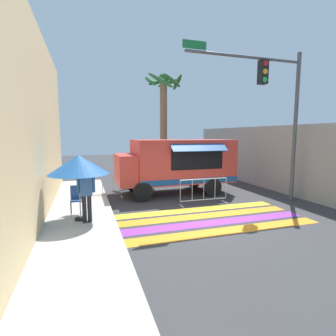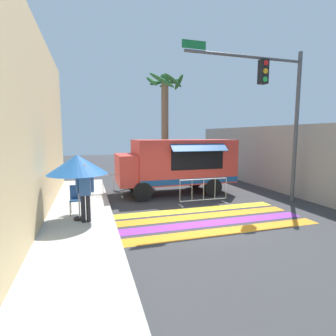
{
  "view_description": "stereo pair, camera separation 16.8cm",
  "coord_description": "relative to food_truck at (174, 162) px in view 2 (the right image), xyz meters",
  "views": [
    {
      "loc": [
        -3.92,
        -7.97,
        2.8
      ],
      "look_at": [
        -0.57,
        2.45,
        1.42
      ],
      "focal_mm": 28.0,
      "sensor_mm": 36.0,
      "label": 1
    },
    {
      "loc": [
        -3.76,
        -8.02,
        2.8
      ],
      "look_at": [
        -0.57,
        2.45,
        1.42
      ],
      "focal_mm": 28.0,
      "sensor_mm": 36.0,
      "label": 2
    }
  ],
  "objects": [
    {
      "name": "crosswalk_painted",
      "position": [
        -0.13,
        -4.03,
        -1.5
      ],
      "size": [
        6.4,
        2.84,
        0.01
      ],
      "color": "orange",
      "rests_on": "ground_plane"
    },
    {
      "name": "concrete_wall_right",
      "position": [
        5.09,
        -0.72,
        0.13
      ],
      "size": [
        0.2,
        16.0,
        3.26
      ],
      "color": "#A39E93",
      "rests_on": "ground_plane"
    },
    {
      "name": "patio_umbrella",
      "position": [
        -4.23,
        -3.25,
        0.39
      ],
      "size": [
        1.83,
        1.83,
        2.05
      ],
      "color": "black",
      "rests_on": "sidewalk_left"
    },
    {
      "name": "sidewalk_left",
      "position": [
        -5.38,
        -3.72,
        -1.43
      ],
      "size": [
        4.4,
        16.0,
        0.15
      ],
      "color": "#B7B5AD",
      "rests_on": "ground_plane"
    },
    {
      "name": "traffic_signal_pole",
      "position": [
        3.33,
        -2.82,
        2.71
      ],
      "size": [
        5.14,
        0.29,
        6.1
      ],
      "color": "#515456",
      "rests_on": "ground_plane"
    },
    {
      "name": "folding_chair",
      "position": [
        -4.32,
        -2.57,
        -0.77
      ],
      "size": [
        0.44,
        0.44,
        0.97
      ],
      "rotation": [
        0.0,
        0.0,
        0.27
      ],
      "color": "#4C4C51",
      "rests_on": "sidewalk_left"
    },
    {
      "name": "food_truck",
      "position": [
        0.0,
        0.0,
        0.0
      ],
      "size": [
        5.42,
        2.79,
        2.58
      ],
      "color": "#D13D33",
      "rests_on": "ground_plane"
    },
    {
      "name": "building_left_facade",
      "position": [
        -5.41,
        -3.72,
        1.62
      ],
      "size": [
        0.25,
        16.0,
        6.24
      ],
      "color": "#DBBC84",
      "rests_on": "ground_plane"
    },
    {
      "name": "ground_plane",
      "position": [
        -0.13,
        -3.72,
        -1.5
      ],
      "size": [
        60.0,
        60.0,
        0.0
      ],
      "primitive_type": "plane",
      "color": "#38383A"
    },
    {
      "name": "palm_tree",
      "position": [
        0.66,
        3.81,
        2.69
      ],
      "size": [
        2.18,
        2.26,
        6.46
      ],
      "color": "#7A664C",
      "rests_on": "ground_plane"
    },
    {
      "name": "barricade_side",
      "position": [
        -3.33,
        -0.05,
        -0.99
      ],
      "size": [
        1.79,
        0.44,
        1.06
      ],
      "color": "#B7BABF",
      "rests_on": "ground_plane"
    },
    {
      "name": "vendor_person",
      "position": [
        -4.03,
        -3.58,
        -0.33
      ],
      "size": [
        0.53,
        0.24,
        1.78
      ],
      "rotation": [
        0.0,
        0.0,
        0.08
      ],
      "color": "black",
      "rests_on": "sidewalk_left"
    },
    {
      "name": "barricade_front",
      "position": [
        0.51,
        -2.24,
        -0.98
      ],
      "size": [
        2.05,
        0.44,
        1.06
      ],
      "color": "#B7BABF",
      "rests_on": "ground_plane"
    }
  ]
}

